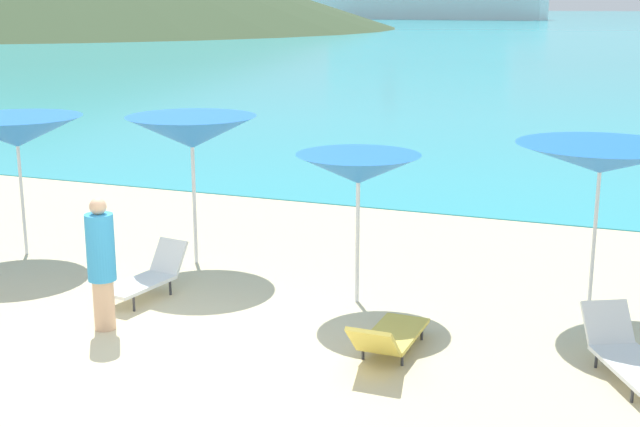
% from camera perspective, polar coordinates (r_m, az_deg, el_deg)
% --- Properties ---
extents(ground_plane, '(50.00, 100.00, 0.30)m').
position_cam_1_polar(ground_plane, '(19.32, 5.49, 1.10)').
color(ground_plane, beige).
extents(umbrella_3, '(2.30, 2.30, 2.31)m').
position_cam_1_polar(umbrella_3, '(14.76, -19.55, 5.14)').
color(umbrella_3, silver).
rests_on(umbrella_3, ground_plane).
extents(umbrella_4, '(2.21, 2.21, 2.38)m').
position_cam_1_polar(umbrella_4, '(13.57, -8.53, 5.36)').
color(umbrella_4, silver).
rests_on(umbrella_4, ground_plane).
extents(umbrella_5, '(1.85, 1.85, 2.10)m').
position_cam_1_polar(umbrella_5, '(11.64, 2.57, 2.96)').
color(umbrella_5, silver).
rests_on(umbrella_5, ground_plane).
extents(umbrella_6, '(2.32, 2.32, 2.32)m').
position_cam_1_polar(umbrella_6, '(11.70, 18.17, 3.48)').
color(umbrella_6, silver).
rests_on(umbrella_6, ground_plane).
extents(lounge_chair_2, '(0.71, 1.47, 0.71)m').
position_cam_1_polar(lounge_chair_2, '(12.47, -11.40, -4.10)').
color(lounge_chair_2, white).
rests_on(lounge_chair_2, ground_plane).
extents(lounge_chair_3, '(0.58, 1.63, 0.60)m').
position_cam_1_polar(lounge_chair_3, '(10.30, 4.57, -8.14)').
color(lounge_chair_3, '#D8BF4C').
rests_on(lounge_chair_3, ground_plane).
extents(lounge_chair_7, '(1.27, 1.69, 0.66)m').
position_cam_1_polar(lounge_chair_7, '(10.34, 19.85, -8.81)').
color(lounge_chair_7, white).
rests_on(lounge_chair_7, ground_plane).
extents(beachgoer_0, '(0.36, 0.36, 1.73)m').
position_cam_1_polar(beachgoer_0, '(11.21, -14.35, -3.10)').
color(beachgoer_0, '#DBAA84').
rests_on(beachgoer_0, ground_plane).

